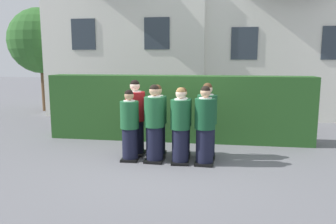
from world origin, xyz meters
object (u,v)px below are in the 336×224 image
at_px(student_front_row_0, 130,127).
at_px(student_rear_row_1, 157,122).
at_px(student_front_row_1, 154,125).
at_px(student_rear_row_3, 207,122).
at_px(student_in_red_blazer, 135,119).
at_px(student_front_row_3, 205,127).
at_px(student_rear_row_2, 182,124).
at_px(student_front_row_2, 180,128).

bearing_deg(student_front_row_0, student_rear_row_1, 41.94).
relative_size(student_front_row_1, student_rear_row_3, 0.99).
relative_size(student_front_row_0, student_in_red_blazer, 0.89).
height_order(student_front_row_0, student_in_red_blazer, student_in_red_blazer).
xyz_separation_m(student_front_row_1, student_front_row_3, (1.07, -0.02, -0.01)).
bearing_deg(student_front_row_3, student_rear_row_2, 138.58).
distance_m(student_front_row_0, student_front_row_1, 0.55).
height_order(student_front_row_2, student_in_red_blazer, student_in_red_blazer).
distance_m(student_front_row_3, student_rear_row_1, 1.20).
distance_m(student_front_row_2, student_front_row_3, 0.51).
height_order(student_rear_row_1, student_rear_row_3, student_rear_row_3).
relative_size(student_front_row_1, student_rear_row_1, 1.02).
bearing_deg(student_rear_row_2, student_front_row_0, -158.62).
xyz_separation_m(student_front_row_0, student_rear_row_3, (1.64, 0.46, 0.06)).
height_order(student_in_red_blazer, student_rear_row_2, student_in_red_blazer).
xyz_separation_m(student_in_red_blazer, student_rear_row_2, (1.08, -0.03, -0.08)).
bearing_deg(student_front_row_1, student_rear_row_2, 38.34).
xyz_separation_m(student_front_row_2, student_front_row_3, (0.51, 0.01, 0.02)).
bearing_deg(student_front_row_0, student_rear_row_2, 21.38).
xyz_separation_m(student_in_red_blazer, student_rear_row_3, (1.63, 0.01, -0.03)).
relative_size(student_front_row_3, student_in_red_blazer, 0.96).
bearing_deg(student_front_row_3, student_front_row_0, 178.92).
relative_size(student_front_row_1, student_front_row_3, 1.01).
relative_size(student_rear_row_1, student_rear_row_3, 0.97).
xyz_separation_m(student_front_row_0, student_in_red_blazer, (0.01, 0.45, 0.09)).
bearing_deg(student_front_row_2, student_front_row_3, 1.06).
bearing_deg(student_rear_row_2, student_front_row_1, -141.66).
relative_size(student_front_row_2, student_in_red_blazer, 0.93).
height_order(student_front_row_3, student_rear_row_2, student_front_row_3).
bearing_deg(student_rear_row_3, student_front_row_3, -92.82).
xyz_separation_m(student_front_row_1, student_rear_row_3, (1.09, 0.47, 0.01)).
xyz_separation_m(student_front_row_0, student_front_row_3, (1.61, -0.03, 0.05)).
distance_m(student_front_row_2, student_rear_row_3, 0.73).
distance_m(student_rear_row_1, student_rear_row_3, 1.12).
distance_m(student_front_row_0, student_rear_row_2, 1.17).
distance_m(student_front_row_1, student_rear_row_2, 0.70).
distance_m(student_front_row_0, student_front_row_3, 1.61).
relative_size(student_front_row_0, student_rear_row_3, 0.92).
distance_m(student_front_row_2, student_rear_row_2, 0.47).
bearing_deg(student_rear_row_3, student_rear_row_2, -176.58).
height_order(student_front_row_0, student_front_row_1, student_front_row_1).
bearing_deg(student_rear_row_1, student_rear_row_2, -4.04).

